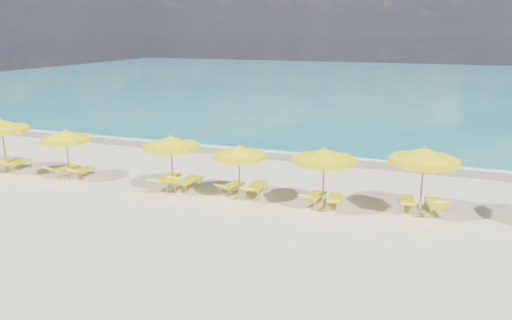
% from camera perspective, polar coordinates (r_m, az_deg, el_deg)
% --- Properties ---
extents(ground_plane, '(120.00, 120.00, 0.00)m').
position_cam_1_polar(ground_plane, '(20.67, -1.46, -4.21)').
color(ground_plane, beige).
extents(ocean, '(120.00, 80.00, 0.30)m').
position_cam_1_polar(ocean, '(66.88, 14.22, 8.49)').
color(ocean, '#157679').
rests_on(ocean, ground).
extents(wet_sand_band, '(120.00, 2.60, 0.01)m').
position_cam_1_polar(wet_sand_band, '(27.39, 4.31, 0.50)').
color(wet_sand_band, tan).
rests_on(wet_sand_band, ground).
extents(foam_line, '(120.00, 1.20, 0.03)m').
position_cam_1_polar(foam_line, '(28.14, 4.77, 0.87)').
color(foam_line, white).
rests_on(foam_line, ground).
extents(whitecap_near, '(14.00, 0.36, 0.05)m').
position_cam_1_polar(whitecap_near, '(38.17, -0.31, 4.58)').
color(whitecap_near, white).
rests_on(whitecap_near, ground).
extents(whitecap_far, '(18.00, 0.30, 0.05)m').
position_cam_1_polar(whitecap_far, '(42.67, 21.17, 4.67)').
color(whitecap_far, white).
rests_on(whitecap_far, ground).
extents(umbrella_1, '(2.80, 2.80, 2.61)m').
position_cam_1_polar(umbrella_1, '(26.84, -27.10, 3.49)').
color(umbrella_1, tan).
rests_on(umbrella_1, ground).
extents(umbrella_2, '(2.88, 2.88, 2.35)m').
position_cam_1_polar(umbrella_2, '(24.23, -20.92, 2.55)').
color(umbrella_2, tan).
rests_on(umbrella_2, ground).
extents(umbrella_3, '(3.10, 3.10, 2.46)m').
position_cam_1_polar(umbrella_3, '(21.17, -9.69, 1.93)').
color(umbrella_3, tan).
rests_on(umbrella_3, ground).
extents(umbrella_4, '(2.70, 2.70, 2.26)m').
position_cam_1_polar(umbrella_4, '(19.97, -1.95, 0.88)').
color(umbrella_4, tan).
rests_on(umbrella_4, ground).
extents(umbrella_5, '(2.79, 2.79, 2.46)m').
position_cam_1_polar(umbrella_5, '(18.85, 7.81, 0.44)').
color(umbrella_5, tan).
rests_on(umbrella_5, ground).
extents(umbrella_6, '(3.16, 3.16, 2.63)m').
position_cam_1_polar(umbrella_6, '(19.06, 18.68, 0.40)').
color(umbrella_6, tan).
rests_on(umbrella_6, ground).
extents(lounger_1_left, '(0.72, 1.72, 0.80)m').
position_cam_1_polar(lounger_1_left, '(27.72, -26.85, -0.45)').
color(lounger_1_left, '#A5A8AD').
rests_on(lounger_1_left, ground).
extents(lounger_1_right, '(0.76, 1.93, 0.79)m').
position_cam_1_polar(lounger_1_right, '(27.12, -25.63, -0.58)').
color(lounger_1_right, '#A5A8AD').
rests_on(lounger_1_right, ground).
extents(lounger_2_left, '(0.88, 1.76, 0.67)m').
position_cam_1_polar(lounger_2_left, '(25.21, -20.97, -1.23)').
color(lounger_2_left, '#A5A8AD').
rests_on(lounger_2_left, ground).
extents(lounger_2_right, '(0.73, 1.67, 0.66)m').
position_cam_1_polar(lounger_2_right, '(24.71, -19.12, -1.39)').
color(lounger_2_right, '#A5A8AD').
rests_on(lounger_2_right, ground).
extents(lounger_3_left, '(0.80, 2.11, 0.76)m').
position_cam_1_polar(lounger_3_left, '(22.07, -10.17, -2.55)').
color(lounger_3_left, '#A5A8AD').
rests_on(lounger_3_left, ground).
extents(lounger_3_right, '(0.81, 1.95, 0.89)m').
position_cam_1_polar(lounger_3_right, '(21.72, -7.80, -2.74)').
color(lounger_3_right, '#A5A8AD').
rests_on(lounger_3_right, ground).
extents(lounger_4_left, '(0.81, 1.71, 0.66)m').
position_cam_1_polar(lounger_4_left, '(21.07, -2.77, -3.29)').
color(lounger_4_left, '#A5A8AD').
rests_on(lounger_4_left, ground).
extents(lounger_4_right, '(0.74, 2.00, 0.71)m').
position_cam_1_polar(lounger_4_right, '(20.75, 0.01, -3.46)').
color(lounger_4_right, '#A5A8AD').
rests_on(lounger_4_right, ground).
extents(lounger_5_left, '(0.77, 1.77, 0.71)m').
position_cam_1_polar(lounger_5_left, '(19.81, 6.66, -4.52)').
color(lounger_5_left, '#A5A8AD').
rests_on(lounger_5_left, ground).
extents(lounger_5_right, '(0.77, 1.75, 0.64)m').
position_cam_1_polar(lounger_5_right, '(19.67, 8.98, -4.77)').
color(lounger_5_right, '#A5A8AD').
rests_on(lounger_5_right, ground).
extents(lounger_6_left, '(0.76, 1.80, 0.63)m').
position_cam_1_polar(lounger_6_left, '(20.05, 16.83, -4.85)').
color(lounger_6_left, '#A5A8AD').
rests_on(lounger_6_left, ground).
extents(lounger_6_right, '(0.94, 1.86, 0.86)m').
position_cam_1_polar(lounger_6_right, '(19.90, 19.80, -5.18)').
color(lounger_6_right, '#A5A8AD').
rests_on(lounger_6_right, ground).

